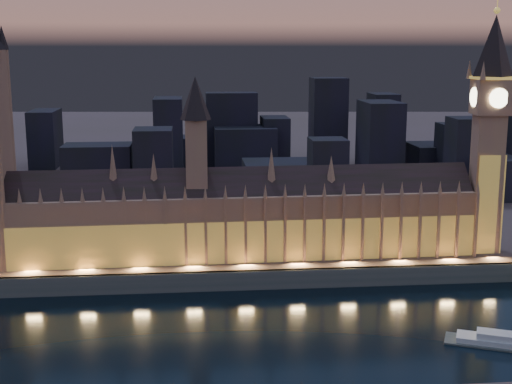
{
  "coord_description": "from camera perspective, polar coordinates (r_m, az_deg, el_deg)",
  "views": [
    {
      "loc": [
        -22.67,
        -236.86,
        97.99
      ],
      "look_at": [
        5.0,
        55.0,
        38.0
      ],
      "focal_mm": 50.0,
      "sensor_mm": 36.0,
      "label": 1
    }
  ],
  "objects": [
    {
      "name": "ground_plane",
      "position": [
        257.33,
        0.05,
        -10.82
      ],
      "size": [
        2000.0,
        2000.0,
        0.0
      ],
      "primitive_type": "plane",
      "color": "black",
      "rests_on": "ground"
    },
    {
      "name": "north_bank",
      "position": [
        763.01,
        -3.68,
        4.47
      ],
      "size": [
        2000.0,
        960.0,
        8.0
      ],
      "primitive_type": "cube",
      "color": "#4C4236",
      "rests_on": "ground"
    },
    {
      "name": "embankment_wall",
      "position": [
        294.2,
        -0.72,
        -7.07
      ],
      "size": [
        2000.0,
        2.5,
        8.0
      ],
      "primitive_type": "cube",
      "color": "#405148",
      "rests_on": "ground"
    },
    {
      "name": "palace_of_westminster",
      "position": [
        307.87,
        -1.16,
        -1.89
      ],
      "size": [
        202.0,
        24.66,
        78.0
      ],
      "color": "#966B5A",
      "rests_on": "north_bank"
    },
    {
      "name": "elizabeth_tower",
      "position": [
        327.37,
        18.24,
        5.96
      ],
      "size": [
        18.0,
        18.0,
        109.88
      ],
      "color": "#966B5A",
      "rests_on": "north_bank"
    },
    {
      "name": "river_boat",
      "position": [
        256.21,
        19.82,
        -11.27
      ],
      "size": [
        43.77,
        27.01,
        4.5
      ],
      "color": "#405148",
      "rests_on": "ground"
    },
    {
      "name": "city_backdrop",
      "position": [
        490.88,
        0.95,
        3.7
      ],
      "size": [
        471.55,
        215.63,
        72.82
      ],
      "color": "black",
      "rests_on": "north_bank"
    }
  ]
}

